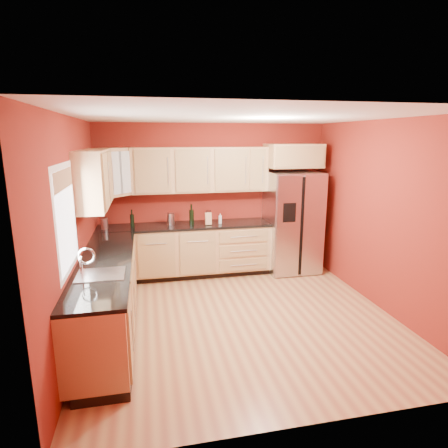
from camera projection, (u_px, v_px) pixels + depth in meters
The scene contains 23 objects.
floor at pixel (241, 317), 5.03m from camera, with size 4.00×4.00×0.00m, color #9C5C3C.
ceiling at pixel (243, 117), 4.45m from camera, with size 4.00×4.00×0.00m, color white.
wall_back at pixel (214, 198), 6.64m from camera, with size 4.00×0.04×2.60m, color maroon.
wall_front at pixel (309, 280), 2.83m from camera, with size 4.00×0.04×2.60m, color maroon.
wall_left at pixel (75, 231), 4.34m from camera, with size 0.04×4.00×2.60m, color maroon.
wall_right at pixel (383, 216), 5.14m from camera, with size 0.04×4.00×2.60m, color maroon.
base_cabinets_back at pixel (186, 252), 6.44m from camera, with size 2.90×0.60×0.88m, color tan.
base_cabinets_left at pixel (107, 298), 4.59m from camera, with size 0.60×2.80×0.88m, color tan.
countertop_back at pixel (185, 226), 6.33m from camera, with size 2.90×0.62×0.04m, color black.
countertop_left at pixel (105, 262), 4.49m from camera, with size 0.62×2.80×0.04m, color black.
upper_cabinets_back at pixel (201, 170), 6.32m from camera, with size 2.30×0.33×0.75m, color tan.
upper_cabinets_left at pixel (94, 179), 4.94m from camera, with size 0.33×1.35×0.75m, color tan.
corner_upper_cabinet at pixel (113, 172), 5.88m from camera, with size 0.62×0.33×0.75m, color tan.
over_fridge_cabinet at pixel (293, 156), 6.46m from camera, with size 0.92×0.60×0.40m, color tan.
refrigerator at pixel (292, 222), 6.65m from camera, with size 0.90×0.75×1.78m, color #BBBCC0.
window at pixel (67, 219), 3.81m from camera, with size 0.03×0.90×1.00m, color white.
sink_faucet at pixel (100, 262), 3.97m from camera, with size 0.50×0.42×0.30m, color white, non-canonical shape.
canister_left at pixel (104, 223), 6.01m from camera, with size 0.11×0.11×0.18m, color #BBBCC0.
canister_right at pixel (171, 219), 6.31m from camera, with size 0.12×0.12×0.19m, color #BBBCC0.
wine_bottle_a at pixel (132, 218), 6.12m from camera, with size 0.07×0.07×0.29m, color black, non-canonical shape.
wine_bottle_b at pixel (192, 215), 6.26m from camera, with size 0.08×0.08×0.35m, color black, non-canonical shape.
knife_block at pixel (208, 219), 6.30m from camera, with size 0.10×0.09×0.21m, color tan.
soap_dispenser at pixel (220, 219), 6.39m from camera, with size 0.06×0.06×0.17m, color silver.
Camera 1 is at (-1.18, -4.47, 2.36)m, focal length 30.00 mm.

